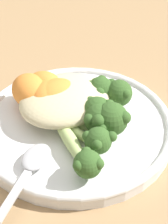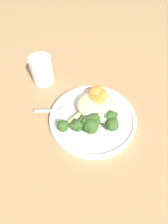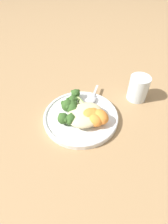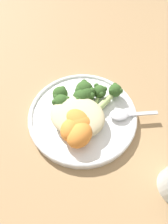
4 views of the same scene
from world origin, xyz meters
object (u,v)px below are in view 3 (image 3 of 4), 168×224
(quinoa_mound, at_px, (86,114))
(broccoli_stalk_1, at_px, (76,102))
(broccoli_stalk_2, at_px, (74,107))
(sweet_potato_chunk_3, at_px, (95,120))
(broccoli_stalk_0, at_px, (78,97))
(sweet_potato_chunk_2, at_px, (100,117))
(sweet_potato_chunk_1, at_px, (89,115))
(water_glass, at_px, (138,88))
(broccoli_stalk_3, at_px, (70,106))
(broccoli_stalk_4, at_px, (74,109))
(plate, at_px, (82,116))
(spoon, at_px, (92,98))
(sweet_potato_chunk_0, at_px, (92,115))
(broccoli_stalk_5, at_px, (67,118))
(broccoli_stalk_6, at_px, (73,118))

(quinoa_mound, bearing_deg, broccoli_stalk_1, -98.83)
(broccoli_stalk_2, xyz_separation_m, sweet_potato_chunk_3, (-0.01, 0.10, 0.00))
(broccoli_stalk_0, xyz_separation_m, sweet_potato_chunk_2, (0.01, 0.13, 0.01))
(broccoli_stalk_2, height_order, sweet_potato_chunk_1, sweet_potato_chunk_1)
(broccoli_stalk_0, bearing_deg, water_glass, -108.03)
(broccoli_stalk_1, distance_m, broccoli_stalk_3, 0.03)
(broccoli_stalk_4, relative_size, sweet_potato_chunk_2, 1.26)
(plate, bearing_deg, broccoli_stalk_1, -103.63)
(quinoa_mound, distance_m, spoon, 0.11)
(broccoli_stalk_2, relative_size, sweet_potato_chunk_1, 1.31)
(broccoli_stalk_0, height_order, broccoli_stalk_2, broccoli_stalk_2)
(quinoa_mound, distance_m, sweet_potato_chunk_2, 0.05)
(broccoli_stalk_1, relative_size, sweet_potato_chunk_3, 2.31)
(broccoli_stalk_4, bearing_deg, sweet_potato_chunk_0, 149.30)
(sweet_potato_chunk_0, relative_size, sweet_potato_chunk_2, 0.97)
(broccoli_stalk_5, bearing_deg, quinoa_mound, 161.66)
(sweet_potato_chunk_0, bearing_deg, broccoli_stalk_6, -30.11)
(sweet_potato_chunk_1, relative_size, sweet_potato_chunk_3, 1.27)
(sweet_potato_chunk_2, bearing_deg, broccoli_stalk_1, -83.57)
(broccoli_stalk_0, distance_m, sweet_potato_chunk_2, 0.13)
(broccoli_stalk_3, height_order, broccoli_stalk_6, broccoli_stalk_3)
(broccoli_stalk_0, relative_size, sweet_potato_chunk_0, 2.00)
(broccoli_stalk_6, xyz_separation_m, sweet_potato_chunk_1, (-0.05, 0.03, 0.00))
(plate, bearing_deg, sweet_potato_chunk_1, 94.15)
(broccoli_stalk_5, xyz_separation_m, sweet_potato_chunk_2, (-0.08, 0.07, 0.01))
(water_glass, bearing_deg, broccoli_stalk_2, -19.37)
(broccoli_stalk_2, xyz_separation_m, broccoli_stalk_5, (0.05, 0.03, -0.00))
(broccoli_stalk_0, distance_m, sweet_potato_chunk_1, 0.11)
(spoon, bearing_deg, sweet_potato_chunk_1, -171.08)
(spoon, bearing_deg, water_glass, -64.08)
(broccoli_stalk_5, distance_m, spoon, 0.15)
(broccoli_stalk_2, bearing_deg, broccoli_stalk_0, -94.11)
(quinoa_mound, bearing_deg, broccoli_stalk_5, -26.96)
(plate, distance_m, broccoli_stalk_6, 0.05)
(sweet_potato_chunk_3, bearing_deg, quinoa_mound, -87.97)
(broccoli_stalk_6, xyz_separation_m, sweet_potato_chunk_3, (-0.05, 0.05, 0.00))
(broccoli_stalk_0, relative_size, broccoli_stalk_1, 1.00)
(broccoli_stalk_4, xyz_separation_m, water_glass, (-0.26, 0.08, 0.01))
(broccoli_stalk_0, height_order, broccoli_stalk_1, same)
(broccoli_stalk_3, distance_m, sweet_potato_chunk_0, 0.09)
(sweet_potato_chunk_0, distance_m, water_glass, 0.23)
(broccoli_stalk_3, relative_size, water_glass, 0.90)
(sweet_potato_chunk_1, bearing_deg, sweet_potato_chunk_3, 88.31)
(broccoli_stalk_4, relative_size, sweet_potato_chunk_0, 1.29)
(broccoli_stalk_5, distance_m, water_glass, 0.30)
(broccoli_stalk_3, xyz_separation_m, broccoli_stalk_4, (-0.00, 0.02, -0.00))
(broccoli_stalk_1, distance_m, broccoli_stalk_4, 0.04)
(broccoli_stalk_0, xyz_separation_m, sweet_potato_chunk_3, (0.04, 0.13, 0.01))
(broccoli_stalk_1, distance_m, water_glass, 0.25)
(quinoa_mound, bearing_deg, water_glass, 172.46)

